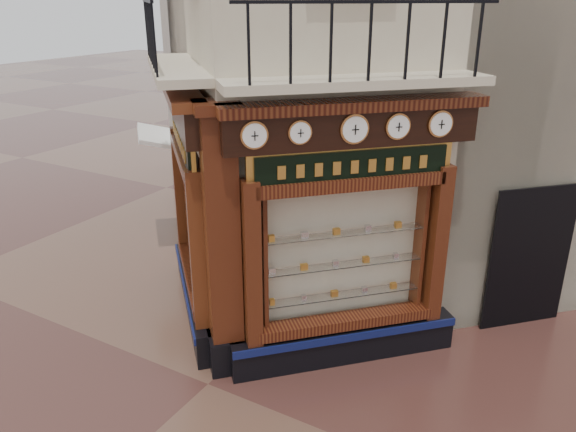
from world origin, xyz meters
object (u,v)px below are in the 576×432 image
Objects in this scene: corner_pilaster at (223,249)px; awning at (172,245)px; clock_a at (254,135)px; signboard_right at (353,166)px; clock_e at (440,124)px; clock_b at (300,132)px; clock_c at (354,129)px; clock_d at (398,126)px; signboard_left at (183,140)px.

corner_pilaster is 2.35× the size of awning.
clock_a is at bearing -170.20° from awning.
signboard_right is at bearing -156.01° from awning.
clock_b is at bearing 180.00° from clock_e.
clock_e is (0.87, 0.87, 0.00)m from clock_c.
clock_d is 0.77m from signboard_right.
clock_d is (1.36, 1.36, 0.00)m from clock_a.
clock_a is 1.00× the size of clock_d.
clock_b is 6.48m from awning.
clock_d is (0.94, 0.94, -0.00)m from clock_b.
signboard_left is at bearing -176.49° from awning.
corner_pilaster reaches higher than clock_c.
signboard_right is (5.17, -1.98, 3.10)m from awning.
corner_pilaster is 5.15m from awning.
signboard_left is at bearing 140.37° from clock_d.
awning is at bearing 3.51° from signboard_left.
clock_e reaches higher than clock_d.
corner_pilaster is at bearing -169.75° from signboard_left.
corner_pilaster is 2.89m from clock_d.
clock_a is 1.31m from clock_c.
clock_a is 0.21× the size of awning.
signboard_left is (-3.40, -0.32, -0.52)m from clock_d.
clock_c is 6.68m from awning.
clock_d is (0.43, 0.43, 0.00)m from clock_c.
clock_b is 0.73m from clock_c.
corner_pilaster is at bearing 156.38° from clock_b.
signboard_left is at bearing 135.00° from signboard_right.
clock_d is 6.91m from awning.
clock_a is at bearing -47.43° from corner_pilaster.
corner_pilaster is 2.43m from clock_c.
clock_a is 0.16× the size of signboard_left.
signboard_left is (-3.84, -0.76, -0.52)m from clock_e.
signboard_right is (1.46, 1.01, 1.15)m from corner_pilaster.
clock_c is 0.19× the size of signboard_right.
clock_d reaches higher than awning.
awning is at bearing 96.02° from corner_pilaster.
signboard_right is at bearing 168.88° from clock_d.
clock_e is 0.17× the size of signboard_left.
clock_a and clock_d have the same top height.
clock_e reaches higher than signboard_right.
clock_e is (1.38, 1.38, 0.00)m from clock_b.
clock_b is at bearing -164.05° from awning.
clock_c is 0.61m from clock_d.
corner_pilaster reaches higher than clock_a.
clock_c is (1.51, 0.90, 1.67)m from corner_pilaster.
clock_c is 1.12× the size of clock_d.
clock_d is 0.97× the size of clock_e.
corner_pilaster is 1.77m from clock_a.
clock_a reaches higher than signboard_left.
clock_d reaches higher than signboard_left.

